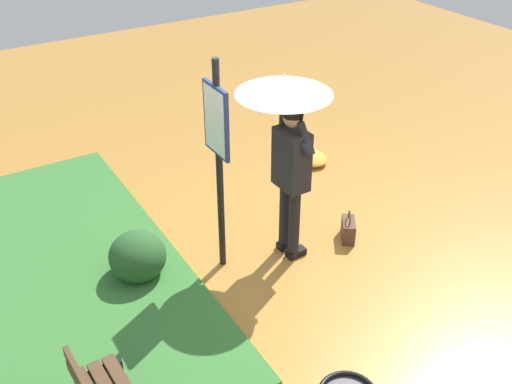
# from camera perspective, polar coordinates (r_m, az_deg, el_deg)

# --- Properties ---
(ground_plane) EXTENTS (18.00, 18.00, 0.00)m
(ground_plane) POSITION_cam_1_polar(r_m,az_deg,el_deg) (6.55, 4.27, -6.27)
(ground_plane) COLOR #B27A33
(person_with_umbrella) EXTENTS (0.96, 0.96, 2.04)m
(person_with_umbrella) POSITION_cam_1_polar(r_m,az_deg,el_deg) (5.85, 3.03, 6.67)
(person_with_umbrella) COLOR black
(person_with_umbrella) RESTS_ON ground_plane
(info_sign_post) EXTENTS (0.44, 0.07, 2.30)m
(info_sign_post) POSITION_cam_1_polar(r_m,az_deg,el_deg) (5.67, -3.72, 4.57)
(info_sign_post) COLOR black
(info_sign_post) RESTS_ON ground_plane
(handbag) EXTENTS (0.33, 0.29, 0.37)m
(handbag) POSITION_cam_1_polar(r_m,az_deg,el_deg) (6.82, 8.86, -3.56)
(handbag) COLOR #4C3323
(handbag) RESTS_ON ground_plane
(shrub_cluster) EXTENTS (0.65, 0.59, 0.53)m
(shrub_cluster) POSITION_cam_1_polar(r_m,az_deg,el_deg) (6.28, -11.31, -5.99)
(shrub_cluster) COLOR #285628
(shrub_cluster) RESTS_ON ground_plane
(leaf_pile_by_bench) EXTENTS (0.57, 0.45, 0.12)m
(leaf_pile_by_bench) POSITION_cam_1_polar(r_m,az_deg,el_deg) (8.35, 5.18, 3.36)
(leaf_pile_by_bench) COLOR gold
(leaf_pile_by_bench) RESTS_ON ground_plane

